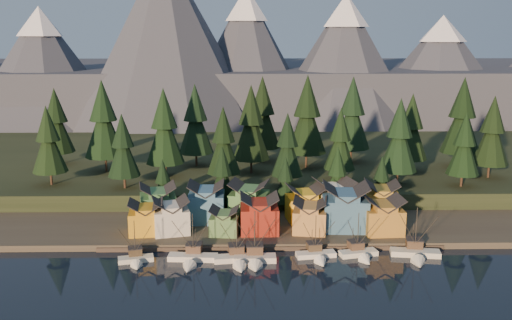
{
  "coord_description": "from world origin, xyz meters",
  "views": [
    {
      "loc": [
        -5.69,
        -108.52,
        49.28
      ],
      "look_at": [
        -3.15,
        30.0,
        18.05
      ],
      "focal_mm": 40.0,
      "sensor_mm": 36.0,
      "label": 1
    }
  ],
  "objects_px": {
    "house_front_0": "(146,216)",
    "house_back_1": "(206,201)",
    "house_front_1": "(171,215)",
    "house_back_0": "(158,202)",
    "boat_0": "(136,254)",
    "boat_1": "(192,253)",
    "boat_6": "(416,248)",
    "boat_3": "(255,252)",
    "boat_5": "(360,248)",
    "boat_4": "(317,250)",
    "boat_2": "(238,254)"
  },
  "relations": [
    {
      "from": "boat_6",
      "to": "boat_1",
      "type": "bearing_deg",
      "value": -169.88
    },
    {
      "from": "boat_3",
      "to": "house_back_0",
      "type": "bearing_deg",
      "value": 134.24
    },
    {
      "from": "boat_4",
      "to": "house_front_1",
      "type": "xyz_separation_m",
      "value": [
        -34.0,
        13.28,
        4.03
      ]
    },
    {
      "from": "boat_1",
      "to": "house_back_0",
      "type": "height_order",
      "value": "house_back_0"
    },
    {
      "from": "boat_3",
      "to": "house_back_0",
      "type": "xyz_separation_m",
      "value": [
        -24.54,
        24.57,
        4.02
      ]
    },
    {
      "from": "boat_6",
      "to": "house_back_1",
      "type": "height_order",
      "value": "house_back_1"
    },
    {
      "from": "boat_5",
      "to": "boat_4",
      "type": "bearing_deg",
      "value": 171.06
    },
    {
      "from": "boat_3",
      "to": "house_back_1",
      "type": "relative_size",
      "value": 1.23
    },
    {
      "from": "boat_5",
      "to": "house_back_1",
      "type": "height_order",
      "value": "house_back_1"
    },
    {
      "from": "boat_1",
      "to": "boat_4",
      "type": "height_order",
      "value": "boat_1"
    },
    {
      "from": "boat_4",
      "to": "house_back_1",
      "type": "relative_size",
      "value": 1.04
    },
    {
      "from": "house_front_0",
      "to": "house_front_1",
      "type": "relative_size",
      "value": 0.89
    },
    {
      "from": "boat_5",
      "to": "boat_6",
      "type": "height_order",
      "value": "boat_6"
    },
    {
      "from": "boat_4",
      "to": "boat_6",
      "type": "relative_size",
      "value": 0.86
    },
    {
      "from": "boat_6",
      "to": "house_back_0",
      "type": "height_order",
      "value": "house_back_0"
    },
    {
      "from": "boat_2",
      "to": "house_front_1",
      "type": "relative_size",
      "value": 1.16
    },
    {
      "from": "boat_0",
      "to": "house_back_0",
      "type": "xyz_separation_m",
      "value": [
        1.47,
        23.99,
        4.51
      ]
    },
    {
      "from": "boat_2",
      "to": "boat_6",
      "type": "bearing_deg",
      "value": -4.76
    },
    {
      "from": "boat_2",
      "to": "boat_5",
      "type": "height_order",
      "value": "boat_2"
    },
    {
      "from": "house_front_0",
      "to": "boat_4",
      "type": "bearing_deg",
      "value": -24.8
    },
    {
      "from": "boat_0",
      "to": "house_front_1",
      "type": "distance_m",
      "value": 16.59
    },
    {
      "from": "house_back_1",
      "to": "boat_0",
      "type": "bearing_deg",
      "value": -120.54
    },
    {
      "from": "boat_6",
      "to": "boat_4",
      "type": "bearing_deg",
      "value": -171.58
    },
    {
      "from": "house_back_1",
      "to": "boat_2",
      "type": "bearing_deg",
      "value": -70.88
    },
    {
      "from": "boat_2",
      "to": "boat_6",
      "type": "xyz_separation_m",
      "value": [
        39.74,
        2.17,
        0.14
      ]
    },
    {
      "from": "boat_2",
      "to": "boat_4",
      "type": "distance_m",
      "value": 17.7
    },
    {
      "from": "boat_1",
      "to": "boat_5",
      "type": "height_order",
      "value": "boat_1"
    },
    {
      "from": "boat_5",
      "to": "house_back_0",
      "type": "bearing_deg",
      "value": 143.26
    },
    {
      "from": "boat_4",
      "to": "boat_2",
      "type": "bearing_deg",
      "value": 178.26
    },
    {
      "from": "house_front_1",
      "to": "boat_6",
      "type": "bearing_deg",
      "value": -27.39
    },
    {
      "from": "house_front_1",
      "to": "house_back_0",
      "type": "xyz_separation_m",
      "value": [
        -4.36,
        8.97,
        0.54
      ]
    },
    {
      "from": "boat_4",
      "to": "house_front_0",
      "type": "bearing_deg",
      "value": 153.29
    },
    {
      "from": "boat_0",
      "to": "boat_1",
      "type": "height_order",
      "value": "boat_1"
    },
    {
      "from": "boat_5",
      "to": "boat_6",
      "type": "xyz_separation_m",
      "value": [
        12.44,
        -0.54,
        0.11
      ]
    },
    {
      "from": "house_back_0",
      "to": "house_back_1",
      "type": "relative_size",
      "value": 1.02
    },
    {
      "from": "boat_0",
      "to": "boat_1",
      "type": "relative_size",
      "value": 0.84
    },
    {
      "from": "boat_5",
      "to": "house_back_1",
      "type": "distance_m",
      "value": 41.81
    },
    {
      "from": "boat_5",
      "to": "boat_3",
      "type": "bearing_deg",
      "value": 174.58
    },
    {
      "from": "boat_2",
      "to": "boat_0",
      "type": "bearing_deg",
      "value": 171.16
    },
    {
      "from": "house_front_0",
      "to": "house_back_1",
      "type": "height_order",
      "value": "house_back_1"
    },
    {
      "from": "boat_2",
      "to": "boat_4",
      "type": "xyz_separation_m",
      "value": [
        17.58,
        2.11,
        -0.13
      ]
    },
    {
      "from": "boat_2",
      "to": "house_front_0",
      "type": "xyz_separation_m",
      "value": [
        -22.32,
        15.17,
        3.63
      ]
    },
    {
      "from": "boat_6",
      "to": "house_back_0",
      "type": "relative_size",
      "value": 1.18
    },
    {
      "from": "boat_0",
      "to": "house_back_0",
      "type": "distance_m",
      "value": 24.45
    },
    {
      "from": "boat_4",
      "to": "house_front_0",
      "type": "relative_size",
      "value": 1.18
    },
    {
      "from": "boat_1",
      "to": "boat_4",
      "type": "relative_size",
      "value": 1.15
    },
    {
      "from": "house_front_0",
      "to": "house_front_1",
      "type": "height_order",
      "value": "house_front_1"
    },
    {
      "from": "house_front_0",
      "to": "boat_2",
      "type": "bearing_deg",
      "value": -40.87
    },
    {
      "from": "boat_1",
      "to": "boat_0",
      "type": "bearing_deg",
      "value": -174.89
    },
    {
      "from": "boat_5",
      "to": "house_front_1",
      "type": "xyz_separation_m",
      "value": [
        -43.72,
        12.67,
        3.87
      ]
    }
  ]
}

